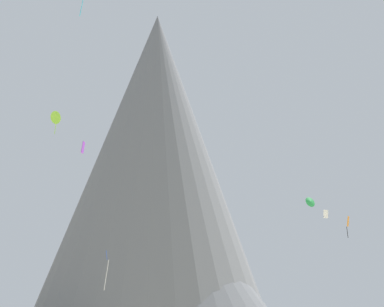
% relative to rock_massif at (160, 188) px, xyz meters
% --- Properties ---
extents(rock_massif, '(60.68, 59.41, 69.33)m').
position_rel_rock_massif_xyz_m(rock_massif, '(0.00, 0.00, 0.00)').
color(rock_massif, slate).
rests_on(rock_massif, ground_plane).
extents(kite_white_mid, '(0.71, 0.70, 1.36)m').
position_rel_rock_massif_xyz_m(kite_white_mid, '(27.43, -22.15, -9.42)').
color(kite_white_mid, white).
extents(kite_lime_high, '(1.70, 2.01, 3.80)m').
position_rel_rock_massif_xyz_m(kite_lime_high, '(-16.05, -26.78, 4.82)').
color(kite_lime_high, '#8CD133').
extents(kite_blue_low, '(0.61, 0.98, 5.77)m').
position_rel_rock_massif_xyz_m(kite_blue_low, '(-6.92, -26.20, -17.39)').
color(kite_blue_low, blue).
extents(kite_violet_mid, '(0.29, 0.59, 1.18)m').
position_rel_rock_massif_xyz_m(kite_violet_mid, '(-6.19, -55.25, -9.35)').
color(kite_violet_mid, purple).
extents(kite_orange_mid, '(0.64, 0.65, 3.28)m').
position_rel_rock_massif_xyz_m(kite_orange_mid, '(29.39, -26.62, -11.68)').
color(kite_orange_mid, orange).
extents(kite_green_mid, '(1.81, 1.27, 1.66)m').
position_rel_rock_massif_xyz_m(kite_green_mid, '(24.19, -25.39, -8.13)').
color(kite_green_mid, green).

